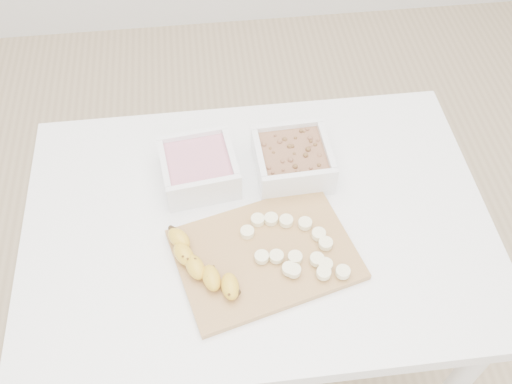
{
  "coord_description": "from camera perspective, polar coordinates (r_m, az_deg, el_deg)",
  "views": [
    {
      "loc": [
        -0.09,
        -0.69,
        1.75
      ],
      "look_at": [
        0.0,
        0.03,
        0.81
      ],
      "focal_mm": 40.0,
      "sensor_mm": 36.0,
      "label": 1
    }
  ],
  "objects": [
    {
      "name": "ground",
      "position": [
        1.89,
        0.11,
        -15.94
      ],
      "size": [
        3.5,
        3.5,
        0.0
      ],
      "primitive_type": "plane",
      "color": "#C6AD89",
      "rests_on": "ground"
    },
    {
      "name": "banana",
      "position": [
        1.13,
        -5.34,
        -7.32
      ],
      "size": [
        0.14,
        0.2,
        0.03
      ],
      "primitive_type": null,
      "rotation": [
        0.0,
        0.0,
        0.46
      ],
      "color": "gold",
      "rests_on": "cutting_board"
    },
    {
      "name": "bowl_granola",
      "position": [
        1.28,
        3.67,
        3.3
      ],
      "size": [
        0.17,
        0.17,
        0.08
      ],
      "color": "white",
      "rests_on": "table"
    },
    {
      "name": "table",
      "position": [
        1.3,
        0.16,
        -5.23
      ],
      "size": [
        1.0,
        0.7,
        0.75
      ],
      "color": "white",
      "rests_on": "ground"
    },
    {
      "name": "cutting_board",
      "position": [
        1.17,
        0.92,
        -6.25
      ],
      "size": [
        0.4,
        0.33,
        0.01
      ],
      "primitive_type": "cube",
      "rotation": [
        0.0,
        0.0,
        0.25
      ],
      "color": "#A77A4B",
      "rests_on": "table"
    },
    {
      "name": "banana_slices",
      "position": [
        1.16,
        3.99,
        -5.58
      ],
      "size": [
        0.2,
        0.17,
        0.02
      ],
      "color": "#F7EEB8",
      "rests_on": "cutting_board"
    },
    {
      "name": "bowl_yogurt",
      "position": [
        1.27,
        -5.74,
        2.46
      ],
      "size": [
        0.18,
        0.18,
        0.07
      ],
      "color": "white",
      "rests_on": "table"
    }
  ]
}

